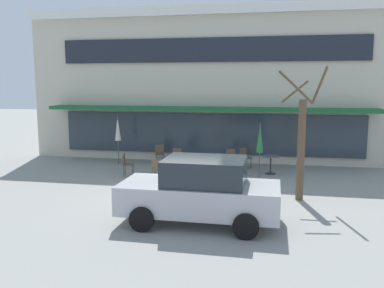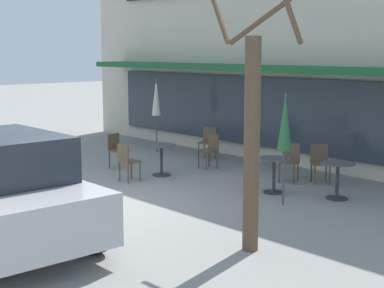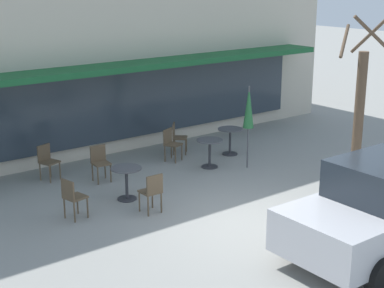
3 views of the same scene
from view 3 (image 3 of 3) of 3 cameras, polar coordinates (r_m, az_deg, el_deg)
ground_plane at (r=12.31m, az=5.36°, el=-7.61°), size 80.00×80.00×0.00m
building_facade at (r=19.79m, az=-14.83°, el=11.72°), size 17.64×9.10×7.23m
cafe_table_near_wall at (r=16.71m, az=3.72°, el=0.69°), size 0.70×0.70×0.76m
cafe_table_streetside at (r=15.55m, az=1.72°, el=-0.45°), size 0.70×0.70×0.76m
cafe_table_by_tree at (r=13.39m, az=-6.37°, el=-3.29°), size 0.70×0.70×0.76m
patio_umbrella_green_folded at (r=15.31m, az=5.52°, el=3.52°), size 0.28×0.28×2.20m
cafe_chair_0 at (r=16.76m, az=-1.42°, el=0.80°), size 0.56×0.56×0.89m
cafe_chair_1 at (r=12.49m, az=-11.53°, el=-4.92°), size 0.47×0.47×0.89m
cafe_chair_2 at (r=14.69m, az=-8.93°, el=-1.59°), size 0.44×0.44×0.89m
cafe_chair_3 at (r=16.12m, az=-2.06°, el=0.18°), size 0.52×0.52×0.89m
cafe_chair_4 at (r=12.58m, az=-3.90°, el=-4.48°), size 0.40×0.40×0.89m
cafe_chair_5 at (r=15.04m, az=-13.87°, el=-1.46°), size 0.51×0.51×0.89m
street_tree at (r=14.68m, az=15.94°, el=3.32°), size 1.47×1.47×4.21m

